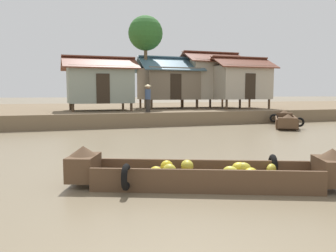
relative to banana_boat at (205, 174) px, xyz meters
The scene contains 10 objects.
ground_plane 4.80m from the banana_boat, 104.46° to the left, with size 300.00×300.00×0.00m, color #7A6B51.
riverbank_strip 22.41m from the banana_boat, 93.06° to the left, with size 160.00×20.00×0.81m, color #756047.
banana_boat is the anchor object (origin of this frame).
fishing_skiff_distant 14.36m from the banana_boat, 45.88° to the left, with size 3.81×4.80×0.86m.
stilt_house_left 16.28m from the banana_boat, 89.69° to the left, with size 4.64×3.48×3.47m.
stilt_house_mid_left 18.98m from the banana_boat, 73.38° to the left, with size 4.54×3.97×3.82m.
stilt_house_mid_right 20.25m from the banana_boat, 63.69° to the left, with size 4.66×3.70×4.30m.
stilt_house_right 19.17m from the banana_boat, 57.39° to the left, with size 4.53×3.46×3.77m.
palm_tree_near 18.94m from the banana_boat, 78.51° to the left, with size 2.44×2.44×6.57m.
vendor_person 13.73m from the banana_boat, 79.26° to the left, with size 0.44×0.44×1.66m.
Camera 1 is at (-1.79, -0.96, 1.93)m, focal length 36.77 mm.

